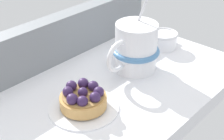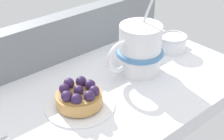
# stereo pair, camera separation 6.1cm
# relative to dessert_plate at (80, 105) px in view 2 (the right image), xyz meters

# --- Properties ---
(ground_plane) EXTENTS (0.66, 0.34, 0.03)m
(ground_plane) POSITION_rel_dessert_plate_xyz_m (0.03, 0.02, -0.02)
(ground_plane) COLOR white
(window_rail_back) EXTENTS (0.65, 0.04, 0.10)m
(window_rail_back) POSITION_rel_dessert_plate_xyz_m (0.03, 0.17, 0.05)
(window_rail_back) COLOR gray
(window_rail_back) RESTS_ON ground_plane
(dessert_plate) EXTENTS (0.12, 0.12, 0.01)m
(dessert_plate) POSITION_rel_dessert_plate_xyz_m (0.00, 0.00, 0.00)
(dessert_plate) COLOR white
(dessert_plate) RESTS_ON ground_plane
(raspberry_tart) EXTENTS (0.08, 0.08, 0.04)m
(raspberry_tart) POSITION_rel_dessert_plate_xyz_m (0.00, -0.00, 0.02)
(raspberry_tart) COLOR tan
(raspberry_tart) RESTS_ON dessert_plate
(coffee_mug) EXTENTS (0.13, 0.10, 0.15)m
(coffee_mug) POSITION_rel_dessert_plate_xyz_m (0.16, 0.02, 0.05)
(coffee_mug) COLOR white
(coffee_mug) RESTS_ON ground_plane
(sugar_bowl) EXTENTS (0.07, 0.07, 0.04)m
(sugar_bowl) POSITION_rel_dessert_plate_xyz_m (0.29, 0.03, 0.02)
(sugar_bowl) COLOR white
(sugar_bowl) RESTS_ON ground_plane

